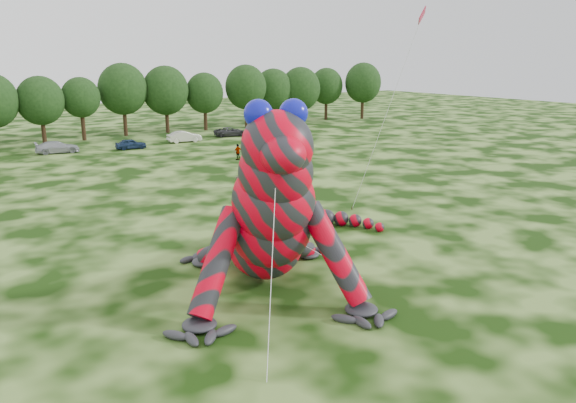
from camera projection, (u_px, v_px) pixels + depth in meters
The scene contains 21 objects.
ground at pixel (339, 262), 32.01m from camera, with size 240.00×240.00×0.00m, color #16330A.
inflatable_gecko at pixel (260, 185), 29.42m from camera, with size 16.30×19.35×9.68m, color red, non-canonical shape.
flying_kite at pixel (417, 30), 38.20m from camera, with size 3.26×4.28×14.98m.
tree_8 at pixel (41, 110), 74.18m from camera, with size 6.14×5.53×8.94m, color black, non-canonical shape.
tree_9 at pixel (82, 109), 77.38m from camera, with size 5.27×4.74×8.68m, color black, non-canonical shape.
tree_10 at pixel (123, 100), 81.58m from camera, with size 7.09×6.38×10.50m, color black, non-canonical shape.
tree_11 at pixel (166, 100), 84.81m from camera, with size 7.01×6.31×10.07m, color black, non-canonical shape.
tree_12 at pixel (205, 102), 87.98m from camera, with size 5.99×5.39×8.97m, color black, non-canonical shape.
tree_13 at pixel (246, 96), 91.22m from camera, with size 6.83×6.15×10.13m, color black, non-canonical shape.
tree_14 at pixel (273, 96), 96.04m from camera, with size 6.82×6.14×9.40m, color black, non-canonical shape.
tree_15 at pixel (300, 95), 97.98m from camera, with size 7.17×6.45×9.63m, color black, non-canonical shape.
tree_16 at pixel (326, 94), 103.09m from camera, with size 6.26×5.63×9.37m, color black, non-canonical shape.
tree_17 at pixel (363, 91), 104.35m from camera, with size 6.98×6.28×10.30m, color black, non-canonical shape.
car_3 at pixel (57, 147), 67.82m from camera, with size 2.04×5.02×1.46m, color #A1A4AB.
car_4 at pixel (131, 144), 70.84m from camera, with size 1.53×3.80×1.30m, color #192B4D.
car_5 at pixel (184, 137), 76.39m from camera, with size 1.60×4.59×1.51m, color beige.
car_6 at pixel (230, 132), 82.14m from camera, with size 2.21×4.79×1.33m, color #2B2A2D.
car_7 at pixel (281, 131), 83.16m from camera, with size 1.77×4.36×1.27m, color white.
spectator_2 at pixel (250, 159), 59.14m from camera, with size 1.13×0.65×1.75m, color gray.
spectator_3 at pixel (238, 152), 63.31m from camera, with size 1.06×0.44×1.81m, color gray.
spectator_5 at pixel (241, 177), 49.93m from camera, with size 1.74×0.55×1.87m, color gray.
Camera 1 is at (-19.34, -23.26, 11.39)m, focal length 35.00 mm.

